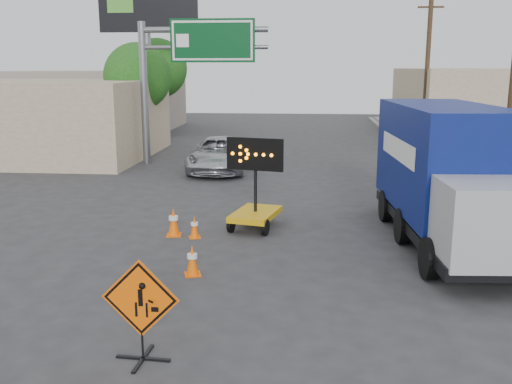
# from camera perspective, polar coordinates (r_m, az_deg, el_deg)

# --- Properties ---
(ground) EXTENTS (100.00, 100.00, 0.00)m
(ground) POSITION_cam_1_polar(r_m,az_deg,el_deg) (10.53, -3.30, -14.03)
(ground) COLOR #2D2D30
(ground) RESTS_ON ground
(curb_right) EXTENTS (0.40, 60.00, 0.12)m
(curb_right) POSITION_cam_1_polar(r_m,az_deg,el_deg) (25.42, 18.24, 1.27)
(curb_right) COLOR gray
(curb_right) RESTS_ON ground
(sidewalk_right) EXTENTS (4.00, 60.00, 0.15)m
(sidewalk_right) POSITION_cam_1_polar(r_m,az_deg,el_deg) (26.03, 23.18, 1.17)
(sidewalk_right) COLOR gray
(sidewalk_right) RESTS_ON ground
(storefront_left_near) EXTENTS (14.00, 10.00, 4.00)m
(storefront_left_near) POSITION_cam_1_polar(r_m,az_deg,el_deg) (33.25, -22.62, 6.80)
(storefront_left_near) COLOR #C9B291
(storefront_left_near) RESTS_ON ground
(storefront_left_far) EXTENTS (12.00, 10.00, 4.40)m
(storefront_left_far) POSITION_cam_1_polar(r_m,az_deg,el_deg) (46.41, -15.71, 8.85)
(storefront_left_far) COLOR #9F9385
(storefront_left_far) RESTS_ON ground
(building_right_far) EXTENTS (10.00, 14.00, 4.60)m
(building_right_far) POSITION_cam_1_polar(r_m,az_deg,el_deg) (41.05, 21.82, 8.17)
(building_right_far) COLOR #C9B291
(building_right_far) RESTS_ON ground
(highway_gantry) EXTENTS (6.18, 0.38, 6.90)m
(highway_gantry) POSITION_cam_1_polar(r_m,az_deg,el_deg) (27.91, -7.10, 13.08)
(highway_gantry) COLOR slate
(highway_gantry) RESTS_ON ground
(billboard) EXTENTS (6.10, 0.54, 9.85)m
(billboard) POSITION_cam_1_polar(r_m,az_deg,el_deg) (36.63, -10.71, 16.35)
(billboard) COLOR slate
(billboard) RESTS_ON ground
(utility_pole_far) EXTENTS (1.80, 0.26, 9.00)m
(utility_pole_far) POSITION_cam_1_polar(r_m,az_deg,el_deg) (33.96, 16.75, 11.87)
(utility_pole_far) COLOR #4B3520
(utility_pole_far) RESTS_ON ground
(tree_left_near) EXTENTS (3.71, 3.71, 6.03)m
(tree_left_near) POSITION_cam_1_polar(r_m,az_deg,el_deg) (32.72, -11.76, 11.21)
(tree_left_near) COLOR #4B3520
(tree_left_near) RESTS_ON ground
(tree_left_far) EXTENTS (4.10, 4.10, 6.66)m
(tree_left_far) POSITION_cam_1_polar(r_m,az_deg,el_deg) (40.69, -9.85, 12.07)
(tree_left_far) COLOR #4B3520
(tree_left_far) RESTS_ON ground
(construction_sign) EXTENTS (1.30, 0.92, 1.72)m
(construction_sign) POSITION_cam_1_polar(r_m,az_deg,el_deg) (9.49, -11.45, -11.29)
(construction_sign) COLOR black
(construction_sign) RESTS_ON ground
(arrow_board) EXTENTS (1.68, 2.10, 2.70)m
(arrow_board) POSITION_cam_1_polar(r_m,az_deg,el_deg) (16.84, -0.06, -1.61)
(arrow_board) COLOR #D3990B
(arrow_board) RESTS_ON ground
(pickup_truck) EXTENTS (2.60, 5.52, 1.52)m
(pickup_truck) POSITION_cam_1_polar(r_m,az_deg,el_deg) (26.32, -3.62, 3.79)
(pickup_truck) COLOR #B8BBC0
(pickup_truck) RESTS_ON ground
(box_truck) EXTENTS (2.88, 7.91, 3.70)m
(box_truck) POSITION_cam_1_polar(r_m,az_deg,el_deg) (15.92, 18.61, 0.85)
(box_truck) COLOR black
(box_truck) RESTS_ON ground
(cone_a) EXTENTS (0.46, 0.46, 0.72)m
(cone_a) POSITION_cam_1_polar(r_m,az_deg,el_deg) (13.22, -6.39, -6.78)
(cone_a) COLOR #FF5E05
(cone_a) RESTS_ON ground
(cone_b) EXTENTS (0.48, 0.48, 0.82)m
(cone_b) POSITION_cam_1_polar(r_m,az_deg,el_deg) (16.29, -8.25, -2.96)
(cone_b) COLOR #FF5E05
(cone_b) RESTS_ON ground
(cone_c) EXTENTS (0.41, 0.41, 0.63)m
(cone_c) POSITION_cam_1_polar(r_m,az_deg,el_deg) (16.05, -6.17, -3.48)
(cone_c) COLOR #FF5E05
(cone_c) RESTS_ON ground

